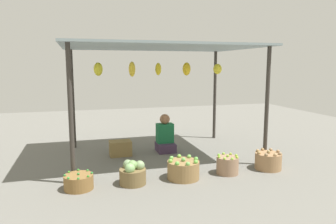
{
  "coord_description": "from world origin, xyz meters",
  "views": [
    {
      "loc": [
        -1.53,
        -5.88,
        1.78
      ],
      "look_at": [
        0.0,
        -0.54,
        0.95
      ],
      "focal_mm": 33.59,
      "sensor_mm": 36.0,
      "label": 1
    }
  ],
  "objects_px": {
    "basket_limes": "(227,165)",
    "wooden_crate_near_vendor": "(120,148)",
    "basket_green_chilies": "(79,182)",
    "basket_potatoes": "(268,161)",
    "basket_cabbages": "(133,174)",
    "basket_green_apples": "(183,169)",
    "vendor_person": "(165,137)"
  },
  "relations": [
    {
      "from": "vendor_person",
      "to": "basket_cabbages",
      "type": "xyz_separation_m",
      "value": [
        -0.96,
        -1.64,
        -0.14
      ]
    },
    {
      "from": "basket_green_apples",
      "to": "wooden_crate_near_vendor",
      "type": "relative_size",
      "value": 1.19
    },
    {
      "from": "basket_green_chilies",
      "to": "basket_potatoes",
      "type": "bearing_deg",
      "value": 0.49
    },
    {
      "from": "basket_green_chilies",
      "to": "basket_potatoes",
      "type": "relative_size",
      "value": 0.94
    },
    {
      "from": "basket_green_apples",
      "to": "basket_potatoes",
      "type": "bearing_deg",
      "value": 1.38
    },
    {
      "from": "basket_limes",
      "to": "basket_potatoes",
      "type": "height_order",
      "value": "basket_potatoes"
    },
    {
      "from": "basket_cabbages",
      "to": "vendor_person",
      "type": "bearing_deg",
      "value": 59.65
    },
    {
      "from": "basket_potatoes",
      "to": "wooden_crate_near_vendor",
      "type": "distance_m",
      "value": 2.8
    },
    {
      "from": "wooden_crate_near_vendor",
      "to": "basket_cabbages",
      "type": "bearing_deg",
      "value": -90.8
    },
    {
      "from": "basket_cabbages",
      "to": "wooden_crate_near_vendor",
      "type": "height_order",
      "value": "basket_cabbages"
    },
    {
      "from": "wooden_crate_near_vendor",
      "to": "basket_potatoes",
      "type": "bearing_deg",
      "value": -33.04
    },
    {
      "from": "basket_cabbages",
      "to": "basket_potatoes",
      "type": "bearing_deg",
      "value": 1.13
    },
    {
      "from": "basket_green_apples",
      "to": "wooden_crate_near_vendor",
      "type": "xyz_separation_m",
      "value": [
        -0.79,
        1.56,
        0.0
      ]
    },
    {
      "from": "basket_potatoes",
      "to": "wooden_crate_near_vendor",
      "type": "xyz_separation_m",
      "value": [
        -2.35,
        1.53,
        0.0
      ]
    },
    {
      "from": "basket_green_apples",
      "to": "basket_limes",
      "type": "height_order",
      "value": "basket_green_apples"
    },
    {
      "from": "basket_limes",
      "to": "wooden_crate_near_vendor",
      "type": "height_order",
      "value": "basket_limes"
    },
    {
      "from": "vendor_person",
      "to": "basket_potatoes",
      "type": "distance_m",
      "value": 2.13
    },
    {
      "from": "basket_limes",
      "to": "wooden_crate_near_vendor",
      "type": "relative_size",
      "value": 0.85
    },
    {
      "from": "basket_cabbages",
      "to": "basket_limes",
      "type": "bearing_deg",
      "value": 0.94
    },
    {
      "from": "vendor_person",
      "to": "wooden_crate_near_vendor",
      "type": "xyz_separation_m",
      "value": [
        -0.94,
        -0.07,
        -0.15
      ]
    },
    {
      "from": "basket_green_chilies",
      "to": "wooden_crate_near_vendor",
      "type": "height_order",
      "value": "wooden_crate_near_vendor"
    },
    {
      "from": "basket_potatoes",
      "to": "basket_limes",
      "type": "bearing_deg",
      "value": -178.49
    },
    {
      "from": "basket_cabbages",
      "to": "basket_potatoes",
      "type": "xyz_separation_m",
      "value": [
        2.37,
        0.05,
        -0.02
      ]
    },
    {
      "from": "basket_green_chilies",
      "to": "basket_cabbages",
      "type": "height_order",
      "value": "basket_cabbages"
    },
    {
      "from": "basket_green_chilies",
      "to": "wooden_crate_near_vendor",
      "type": "bearing_deg",
      "value": 62.53
    },
    {
      "from": "wooden_crate_near_vendor",
      "to": "basket_limes",
      "type": "bearing_deg",
      "value": -44.72
    },
    {
      "from": "basket_limes",
      "to": "basket_potatoes",
      "type": "bearing_deg",
      "value": 1.51
    },
    {
      "from": "basket_green_chilies",
      "to": "basket_limes",
      "type": "height_order",
      "value": "basket_limes"
    },
    {
      "from": "basket_green_apples",
      "to": "basket_green_chilies",
      "type": "bearing_deg",
      "value": 179.61
    },
    {
      "from": "vendor_person",
      "to": "basket_limes",
      "type": "bearing_deg",
      "value": -68.91
    },
    {
      "from": "vendor_person",
      "to": "basket_green_chilies",
      "type": "bearing_deg",
      "value": -137.13
    },
    {
      "from": "basket_green_chilies",
      "to": "basket_cabbages",
      "type": "bearing_deg",
      "value": -1.45
    }
  ]
}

